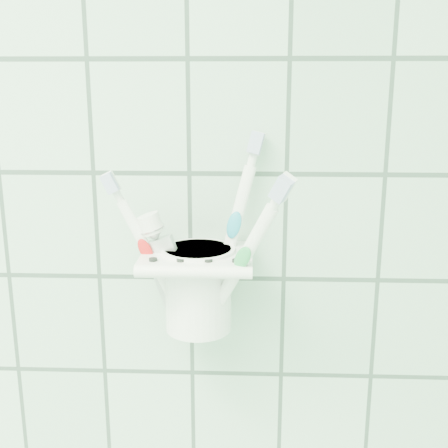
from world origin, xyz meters
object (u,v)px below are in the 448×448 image
toothbrush_pink (184,242)px  toothbrush_blue (210,226)px  holder_bracket (197,259)px  toothbrush_orange (207,231)px  toothpaste_tube (186,258)px  cup (198,285)px

toothbrush_pink → toothbrush_blue: bearing=29.2°
holder_bracket → toothbrush_orange: size_ratio=0.58×
holder_bracket → toothbrush_blue: bearing=37.6°
toothbrush_blue → toothbrush_orange: bearing=-87.0°
holder_bracket → toothbrush_pink: toothbrush_pink is taller
toothbrush_blue → holder_bracket: bearing=-130.6°
toothbrush_orange → toothpaste_tube: bearing=-160.1°
toothbrush_pink → cup: bearing=31.3°
cup → toothpaste_tube: bearing=-159.2°
holder_bracket → toothpaste_tube: size_ratio=0.85×
holder_bracket → toothpaste_tube: bearing=-175.4°
holder_bracket → toothpaste_tube: 0.01m
toothbrush_blue → toothpaste_tube: 0.04m
holder_bracket → toothbrush_orange: bearing=-15.3°
cup → toothbrush_orange: toothbrush_orange is taller
holder_bracket → toothbrush_pink: (-0.01, -0.00, 0.02)m
cup → toothbrush_pink: toothbrush_pink is taller
cup → toothbrush_blue: size_ratio=0.44×
holder_bracket → toothpaste_tube: (-0.01, -0.00, 0.00)m
cup → toothbrush_orange: bearing=-31.9°
toothbrush_blue → toothbrush_orange: size_ratio=1.06×
holder_bracket → toothbrush_blue: toothbrush_blue is taller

